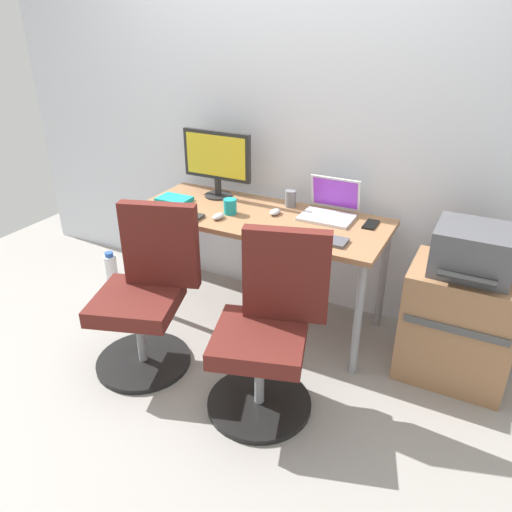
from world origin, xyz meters
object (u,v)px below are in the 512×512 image
side_cabinet (457,324)px  printer (474,250)px  water_bottle_on_floor (112,273)px  open_laptop (330,207)px  office_chair_right (268,333)px  desktop_monitor (217,160)px  coffee_mug (230,206)px  office_chair_left (146,297)px

side_cabinet → printer: size_ratio=1.62×
water_bottle_on_floor → open_laptop: open_laptop is taller
office_chair_right → desktop_monitor: size_ratio=1.96×
printer → coffee_mug: printer is taller
printer → desktop_monitor: (-1.61, 0.19, 0.21)m
desktop_monitor → open_laptop: size_ratio=1.55×
printer → side_cabinet: bearing=90.0°
printer → water_bottle_on_floor: 2.39m
water_bottle_on_floor → coffee_mug: 1.13m
side_cabinet → printer: 0.44m
office_chair_right → desktop_monitor: (-0.79, 0.86, 0.56)m
office_chair_right → office_chair_left: bearing=-180.0°
office_chair_left → desktop_monitor: 1.02m
office_chair_right → open_laptop: (-0.01, 0.87, 0.36)m
coffee_mug → office_chair_right: bearing=-47.9°
side_cabinet → desktop_monitor: (-1.61, 0.19, 0.65)m
printer → open_laptop: 0.85m
open_laptop → coffee_mug: open_laptop is taller
printer → water_bottle_on_floor: bearing=-175.8°
water_bottle_on_floor → office_chair_right: bearing=-18.5°
office_chair_left → printer: 1.74m
office_chair_right → printer: bearing=39.4°
office_chair_left → water_bottle_on_floor: size_ratio=3.03×
office_chair_left → office_chair_right: same height
water_bottle_on_floor → printer: bearing=4.2°
open_laptop → side_cabinet: bearing=-13.4°
office_chair_left → coffee_mug: bearing=73.7°
desktop_monitor → coffee_mug: (0.23, -0.23, -0.20)m
office_chair_right → open_laptop: 0.94m
side_cabinet → water_bottle_on_floor: size_ratio=2.09×
side_cabinet → printer: bearing=-90.0°
office_chair_right → coffee_mug: size_ratio=10.22×
office_chair_left → office_chair_right: bearing=0.0°
desktop_monitor → coffee_mug: 0.38m
office_chair_left → side_cabinet: 1.70m
side_cabinet → desktop_monitor: 1.75m
office_chair_right → water_bottle_on_floor: 1.60m
office_chair_left → open_laptop: size_ratio=3.03×
side_cabinet → open_laptop: (-0.83, 0.20, 0.46)m
office_chair_right → side_cabinet: 1.06m
desktop_monitor → office_chair_left: bearing=-87.2°
printer → coffee_mug: size_ratio=4.35×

